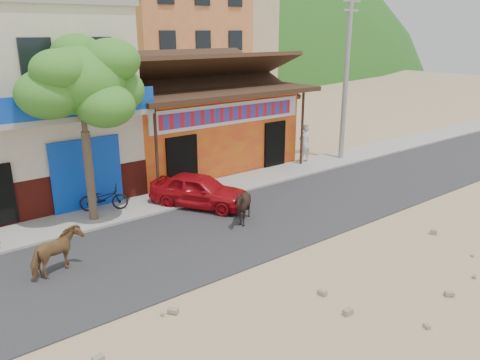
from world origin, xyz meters
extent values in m
plane|color=#9E825B|center=(0.00, 0.00, 0.00)|extent=(120.00, 120.00, 0.00)
cube|color=#28282B|center=(0.00, 2.50, 0.02)|extent=(60.00, 5.00, 0.04)
cube|color=gray|center=(0.00, 6.00, 0.06)|extent=(60.00, 2.00, 0.12)
cube|color=orange|center=(2.00, 10.00, 1.80)|extent=(8.00, 6.00, 3.60)
cube|color=beige|center=(-5.50, 10.00, 3.50)|extent=(7.00, 6.00, 7.00)
cube|color=#CC723F|center=(9.00, 24.00, 6.00)|extent=(9.00, 9.00, 12.00)
cube|color=tan|center=(18.00, 30.00, 5.00)|extent=(8.00, 8.00, 10.00)
cylinder|color=gray|center=(8.20, 6.00, 4.12)|extent=(0.24, 0.24, 8.00)
imported|color=brown|center=(-6.68, 2.88, 0.65)|extent=(1.58, 1.18, 1.21)
imported|color=black|center=(-0.75, 2.52, 0.68)|extent=(1.20, 1.07, 1.27)
imported|color=#A70B14|center=(-1.00, 4.80, 0.65)|extent=(3.15, 3.82, 1.23)
imported|color=black|center=(-4.00, 6.34, 0.56)|extent=(1.75, 1.26, 0.88)
imported|color=silver|center=(6.16, 6.56, 1.04)|extent=(0.68, 0.45, 1.84)
camera|label=1|loc=(-9.67, -8.85, 6.20)|focal=35.00mm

